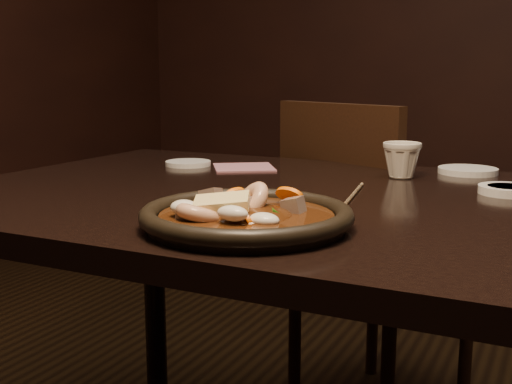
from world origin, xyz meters
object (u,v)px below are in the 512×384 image
at_px(table, 365,242).
at_px(chair, 366,253).
at_px(tea_cup, 402,159).
at_px(plate, 246,217).

xyz_separation_m(table, chair, (-0.16, 0.56, -0.19)).
distance_m(chair, tea_cup, 0.46).
relative_size(plate, tea_cup, 3.79).
bearing_deg(table, tea_cup, 90.41).
relative_size(chair, plate, 2.91).
xyz_separation_m(table, plate, (-0.09, -0.28, 0.09)).
distance_m(table, plate, 0.31).
bearing_deg(table, chair, 105.78).
distance_m(table, tea_cup, 0.29).
bearing_deg(tea_cup, chair, 117.51).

